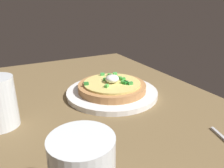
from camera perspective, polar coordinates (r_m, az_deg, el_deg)
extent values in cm
cube|color=brown|center=(58.54, -4.05, -8.24)|extent=(106.30, 71.01, 3.40)
cylinder|color=white|center=(66.31, 0.00, -2.19)|extent=(26.82, 26.82, 1.42)
cylinder|color=#AF7847|center=(65.65, 0.00, -0.81)|extent=(19.94, 19.94, 2.01)
cylinder|color=#DAC86D|center=(65.18, 0.00, 0.24)|extent=(16.66, 16.66, 0.56)
ellipsoid|color=white|center=(64.47, 0.04, 1.35)|extent=(3.94, 3.94, 2.30)
cube|color=#51B349|center=(61.26, -1.38, -0.49)|extent=(1.40, 1.51, 0.80)
cube|color=green|center=(71.24, 0.77, 2.66)|extent=(0.93, 1.36, 0.80)
cube|color=#51B046|center=(67.51, 1.95, 1.59)|extent=(1.51, 1.33, 0.80)
cube|color=#317F3A|center=(64.03, 3.63, 0.45)|extent=(1.47, 1.47, 0.80)
cube|color=green|center=(70.76, -2.46, 2.51)|extent=(1.19, 1.48, 0.80)
cube|color=#2B7A30|center=(63.29, -6.59, 0.10)|extent=(1.02, 1.40, 0.80)
cube|color=green|center=(63.36, 4.74, 0.19)|extent=(0.91, 1.34, 0.80)
cube|color=#4CB94F|center=(66.28, -1.66, 1.21)|extent=(1.50, 1.41, 0.80)
cube|color=green|center=(64.26, 2.86, 0.54)|extent=(1.13, 1.45, 0.80)
cube|color=green|center=(66.47, 2.87, 1.26)|extent=(1.03, 1.41, 0.80)
cube|color=#258A2C|center=(63.69, 3.45, 0.34)|extent=(1.31, 1.51, 0.80)
cube|color=green|center=(70.04, -0.57, 2.33)|extent=(1.51, 1.35, 0.80)
cube|color=#B7B7BC|center=(52.10, 26.50, -12.20)|extent=(7.45, 2.84, 0.50)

